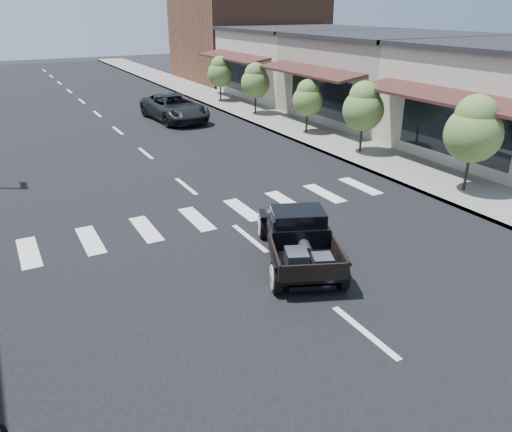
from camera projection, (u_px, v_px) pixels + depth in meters
name	position (u px, v px, depth m)	size (l,w,h in m)	color
ground	(287.00, 269.00, 12.48)	(120.00, 120.00, 0.00)	black
road	(128.00, 139.00, 24.64)	(14.00, 80.00, 0.02)	black
road_markings	(160.00, 165.00, 20.59)	(12.00, 60.00, 0.06)	silver
sidewalk_right	(276.00, 120.00, 28.33)	(3.00, 80.00, 0.15)	gray
storefront_mid	(391.00, 78.00, 28.71)	(10.00, 9.00, 4.50)	#A4998A
storefront_far	(305.00, 63.00, 36.01)	(10.00, 9.00, 4.50)	#BAB39E
far_building_right	(247.00, 38.00, 43.85)	(11.00, 10.00, 7.00)	brown
small_tree_a	(471.00, 145.00, 16.82)	(1.90, 1.90, 3.17)	#527033
small_tree_b	(363.00, 118.00, 21.44)	(1.76, 1.76, 2.94)	#527033
small_tree_c	(307.00, 107.00, 24.98)	(1.51, 1.51, 2.52)	#527033
small_tree_d	(255.00, 89.00, 29.38)	(1.69, 1.69, 2.82)	#527033
small_tree_e	(220.00, 79.00, 33.44)	(1.67, 1.67, 2.79)	#527033
hotrod_pickup	(299.00, 237.00, 12.58)	(1.88, 4.03, 1.40)	black
second_car	(175.00, 108.00, 28.33)	(2.45, 5.31, 1.48)	black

